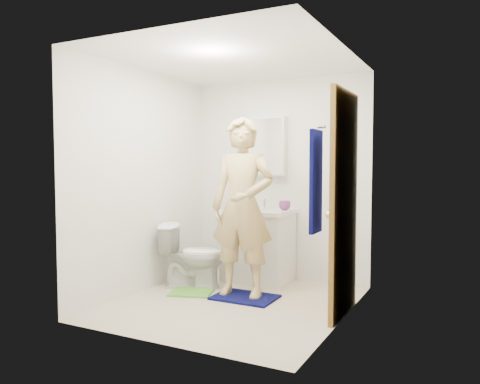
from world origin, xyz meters
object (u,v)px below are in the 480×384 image
toilet (193,255)px  toothbrush_cup (285,206)px  soap_dispenser (244,202)px  towel (316,182)px  man (242,207)px  medicine_cabinet (266,146)px  vanity_cabinet (258,247)px

toilet → toothbrush_cup: 1.20m
soap_dispenser → toilet: bearing=-129.3°
towel → toothbrush_cup: towel is taller
toothbrush_cup → man: (-0.16, -0.77, 0.04)m
towel → toothbrush_cup: size_ratio=5.85×
towel → toilet: towel is taller
medicine_cabinet → toothbrush_cup: 0.77m
vanity_cabinet → toothbrush_cup: size_ratio=5.85×
soap_dispenser → medicine_cabinet: bearing=65.4°
vanity_cabinet → soap_dispenser: 0.56m
vanity_cabinet → toothbrush_cup: (0.30, 0.08, 0.50)m
toothbrush_cup → vanity_cabinet: bearing=-164.5°
soap_dispenser → towel: bearing=-46.6°
medicine_cabinet → toothbrush_cup: medicine_cabinet is taller
towel → soap_dispenser: towel is taller
toothbrush_cup → medicine_cabinet: bearing=154.7°
vanity_cabinet → toothbrush_cup: 0.59m
vanity_cabinet → towel: size_ratio=1.00×
toothbrush_cup → soap_dispenser: bearing=-158.9°
man → vanity_cabinet: bearing=95.5°
toilet → vanity_cabinet: bearing=-62.1°
toothbrush_cup → toilet: bearing=-142.0°
towel → toilet: 2.14m
medicine_cabinet → man: 1.13m
towel → man: 1.35m
medicine_cabinet → toilet: bearing=-124.1°
toothbrush_cup → man: 0.78m
medicine_cabinet → soap_dispenser: size_ratio=3.97×
toilet → man: bearing=-117.7°
towel → soap_dispenser: size_ratio=4.54×
vanity_cabinet → man: bearing=-78.6°
medicine_cabinet → man: (0.14, -0.91, -0.66)m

